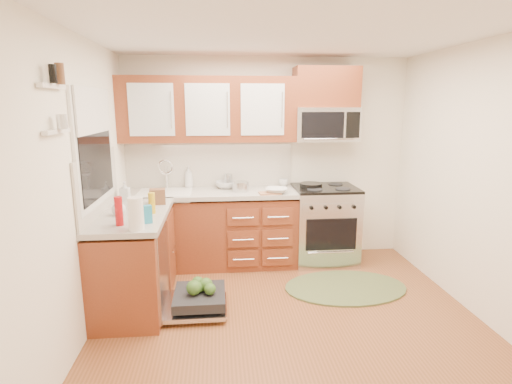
{
  "coord_description": "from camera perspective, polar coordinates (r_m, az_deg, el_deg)",
  "views": [
    {
      "loc": [
        -0.62,
        -3.23,
        1.93
      ],
      "look_at": [
        -0.23,
        0.85,
        1.03
      ],
      "focal_mm": 28.0,
      "sensor_mm": 36.0,
      "label": 1
    }
  ],
  "objects": [
    {
      "name": "countertop_left",
      "position": [
        3.98,
        -17.19,
        -3.2
      ],
      "size": [
        0.64,
        1.27,
        0.05
      ],
      "primitive_type": "cube",
      "color": "#B0AAA1",
      "rests_on": "base_cabinet_left"
    },
    {
      "name": "cabinet_over_mw",
      "position": [
        4.98,
        9.97,
        14.52
      ],
      "size": [
        0.76,
        0.35,
        0.47
      ],
      "primitive_type": "cube",
      "color": "maroon",
      "rests_on": "ground"
    },
    {
      "name": "wall_front",
      "position": [
        1.74,
        16.17,
        -11.01
      ],
      "size": [
        3.5,
        0.04,
        2.5
      ],
      "primitive_type": "cube",
      "color": "white",
      "rests_on": "ground"
    },
    {
      "name": "wall_back",
      "position": [
        5.07,
        1.61,
        4.63
      ],
      "size": [
        3.5,
        0.04,
        2.5
      ],
      "primitive_type": "cube",
      "color": "white",
      "rests_on": "ground"
    },
    {
      "name": "upper_cabinets",
      "position": [
        4.81,
        -6.87,
        11.61
      ],
      "size": [
        2.05,
        0.35,
        0.75
      ],
      "primitive_type": null,
      "color": "maroon",
      "rests_on": "ground"
    },
    {
      "name": "soap_bottle_a",
      "position": [
        5.0,
        -9.6,
        2.15
      ],
      "size": [
        0.12,
        0.13,
        0.27
      ],
      "primitive_type": "imported",
      "rotation": [
        0.0,
        0.0,
        -0.23
      ],
      "color": "#999999",
      "rests_on": "countertop_back"
    },
    {
      "name": "backsplash_back",
      "position": [
        5.02,
        -6.64,
        4.02
      ],
      "size": [
        2.05,
        0.02,
        0.57
      ],
      "primitive_type": "cube",
      "color": "beige",
      "rests_on": "ground"
    },
    {
      "name": "shelf_lower",
      "position": [
        3.09,
        -26.58,
        7.76
      ],
      "size": [
        0.04,
        0.4,
        0.03
      ],
      "primitive_type": "cube",
      "color": "white",
      "rests_on": "ground"
    },
    {
      "name": "countertop_back",
      "position": [
        4.78,
        -6.61,
        -0.17
      ],
      "size": [
        2.07,
        0.64,
        0.05
      ],
      "primitive_type": "cube",
      "color": "#B0AAA1",
      "rests_on": "base_cabinet_back"
    },
    {
      "name": "base_cabinet_left",
      "position": [
        4.13,
        -16.91,
        -9.57
      ],
      "size": [
        0.6,
        1.25,
        0.85
      ],
      "primitive_type": "cube",
      "color": "maroon",
      "rests_on": "ground"
    },
    {
      "name": "wall_left",
      "position": [
        3.49,
        -24.24,
        0.04
      ],
      "size": [
        0.04,
        3.5,
        2.5
      ],
      "primitive_type": "cube",
      "color": "white",
      "rests_on": "ground"
    },
    {
      "name": "canister",
      "position": [
        4.97,
        -4.0,
        1.64
      ],
      "size": [
        0.12,
        0.12,
        0.17
      ],
      "primitive_type": "cylinder",
      "rotation": [
        0.0,
        0.0,
        -0.15
      ],
      "color": "silver",
      "rests_on": "countertop_back"
    },
    {
      "name": "mustard_bottle",
      "position": [
        3.88,
        -14.67,
        -1.54
      ],
      "size": [
        0.08,
        0.08,
        0.2
      ],
      "primitive_type": "cylinder",
      "rotation": [
        0.0,
        0.0,
        -0.32
      ],
      "color": "gold",
      "rests_on": "countertop_left"
    },
    {
      "name": "wooden_box",
      "position": [
        4.24,
        -13.89,
        -0.63
      ],
      "size": [
        0.17,
        0.13,
        0.16
      ],
      "primitive_type": "cube",
      "rotation": [
        0.0,
        0.0,
        0.13
      ],
      "color": "brown",
      "rests_on": "countertop_left"
    },
    {
      "name": "base_cabinet_back",
      "position": [
        4.92,
        -6.47,
        -5.55
      ],
      "size": [
        2.05,
        0.6,
        0.85
      ],
      "primitive_type": "cube",
      "color": "maroon",
      "rests_on": "ground"
    },
    {
      "name": "cup",
      "position": [
        5.04,
        3.99,
        1.36
      ],
      "size": [
        0.16,
        0.16,
        0.09
      ],
      "primitive_type": "imported",
      "rotation": [
        0.0,
        0.0,
        -0.41
      ],
      "color": "#999999",
      "rests_on": "countertop_back"
    },
    {
      "name": "blue_carton",
      "position": [
        3.58,
        -15.45,
        -3.11
      ],
      "size": [
        0.11,
        0.09,
        0.16
      ],
      "primitive_type": "cube",
      "rotation": [
        0.0,
        0.0,
        0.36
      ],
      "color": "teal",
      "rests_on": "countertop_left"
    },
    {
      "name": "rug",
      "position": [
        4.51,
        12.66,
        -13.14
      ],
      "size": [
        1.47,
        1.12,
        0.02
      ],
      "primitive_type": null,
      "rotation": [
        0.0,
        0.0,
        -0.22
      ],
      "color": "#59653A",
      "rests_on": "ground"
    },
    {
      "name": "wall_right",
      "position": [
        4.07,
        30.31,
        1.04
      ],
      "size": [
        0.04,
        3.5,
        2.5
      ],
      "primitive_type": "cube",
      "color": "white",
      "rests_on": "ground"
    },
    {
      "name": "red_bottle",
      "position": [
        3.57,
        -19.0,
        -2.61
      ],
      "size": [
        0.08,
        0.08,
        0.25
      ],
      "primitive_type": "cylinder",
      "rotation": [
        0.0,
        0.0,
        0.19
      ],
      "color": "#AD0E12",
      "rests_on": "countertop_left"
    },
    {
      "name": "stock_pot",
      "position": [
        4.73,
        -2.22,
        0.79
      ],
      "size": [
        0.24,
        0.24,
        0.12
      ],
      "primitive_type": "cylinder",
      "rotation": [
        0.0,
        0.0,
        -0.25
      ],
      "color": "silver",
      "rests_on": "countertop_back"
    },
    {
      "name": "ceiling",
      "position": [
        3.34,
        5.73,
        22.14
      ],
      "size": [
        3.5,
        3.5,
        0.0
      ],
      "primitive_type": "plane",
      "rotation": [
        3.14,
        0.0,
        0.0
      ],
      "color": "white",
      "rests_on": "ground"
    },
    {
      "name": "shelf_upper",
      "position": [
        3.09,
        -27.12,
        13.3
      ],
      "size": [
        0.04,
        0.4,
        0.03
      ],
      "primitive_type": "cube",
      "color": "white",
      "rests_on": "ground"
    },
    {
      "name": "window",
      "position": [
        3.91,
        -22.12,
        5.89
      ],
      "size": [
        0.03,
        1.05,
        1.05
      ],
      "primitive_type": null,
      "color": "white",
      "rests_on": "ground"
    },
    {
      "name": "range",
      "position": [
        5.05,
        9.71,
        -4.57
      ],
      "size": [
        0.76,
        0.64,
        0.95
      ],
      "primitive_type": null,
      "color": "silver",
      "rests_on": "ground"
    },
    {
      "name": "dishwasher",
      "position": [
        3.98,
        -8.61,
        -15.13
      ],
      "size": [
        0.7,
        0.6,
        0.2
      ],
      "primitive_type": null,
      "color": "silver",
      "rests_on": "ground"
    },
    {
      "name": "sink",
      "position": [
        4.83,
        -12.82,
        -1.5
      ],
      "size": [
        0.62,
        0.5,
        0.26
      ],
      "primitive_type": null,
      "color": "white",
      "rests_on": "ground"
    },
    {
      "name": "microwave",
      "position": [
        4.96,
        9.86,
        9.51
      ],
      "size": [
        0.76,
        0.38,
        0.4
      ],
      "primitive_type": null,
      "color": "silver",
      "rests_on": "ground"
    },
    {
      "name": "soap_bottle_c",
      "position": [
        3.91,
        -19.04,
        -2.0
      ],
      "size": [
        0.16,
        0.16,
        0.16
      ],
      "primitive_type": "imported",
      "rotation": [
        0.0,
        0.0,
        0.26
      ],
      "color": "#999999",
      "rests_on": "countertop_left"
    },
    {
      "name": "paper_towel_roll",
      "position": [
        3.39,
        -16.79,
        -2.99
      ],
      "size": [
        0.14,
        0.14,
        0.27
      ],
      "primitive_type": "cylinder",
      "rotation": [
        0.0,
        0.0,
        0.13
      ],
      "color": "white",
      "rests_on": "countertop_left"
    },
    {
      "name": "skillet",
      "position": [
        4.89,
        7.85,
        0.97
      ],
      "size": [
        0.34,
        0.34,
        0.05
      ],
      "primitive_type": "cylinder",
      "rotation": [
        0.0,
        0.0,
        0.34
      ],
      "color": "black",
      "rests_on": "range"
    },
    {
      "name": "floor",
      "position": [
        3.81,
        4.89,
        -18.08
      ],
      "size": [
        3.5,
        3.5,
        0.0
      ],
      "primitive_type": "plane",
      "color": "brown",
      "rests_on": "ground"
    },
    {
      "name": "bowl_a",
      "position": [
        4.63,
        2.94,
        0.2
      ],
      "size": [
        0.3,
        0.3,
        0.06
      ],
      "primitive_type": "imported",
      "rotation": [
        0.0,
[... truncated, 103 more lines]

